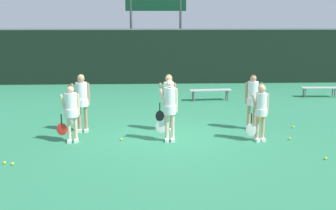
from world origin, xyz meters
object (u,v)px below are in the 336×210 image
object	(u,v)px
scoreboard	(156,5)
player_3	(82,98)
tennis_ball_2	(325,158)
player_0	(71,109)
player_4	(169,98)
player_1	(170,106)
player_2	(261,108)
tennis_ball_1	(290,139)
bench_courtside	(210,91)
tennis_ball_0	(5,163)
tennis_ball_5	(293,127)
player_5	(253,97)
tennis_ball_4	(121,139)
tennis_ball_3	(13,164)
bench_far	(319,89)

from	to	relation	value
scoreboard	player_3	xyz separation A→B (m)	(-2.47, -10.48, -3.18)
scoreboard	tennis_ball_2	xyz separation A→B (m)	(4.02, -13.31, -4.23)
player_0	player_4	world-z (taller)	player_4
player_1	player_4	size ratio (longest dim) A/B	1.00
player_4	tennis_ball_2	world-z (taller)	player_4
player_2	tennis_ball_1	bearing A→B (deg)	-3.51
bench_courtside	tennis_ball_0	xyz separation A→B (m)	(-6.16, -7.46, -0.37)
tennis_ball_1	tennis_ball_2	size ratio (longest dim) A/B	0.95
scoreboard	player_1	xyz separation A→B (m)	(0.19, -11.60, -3.21)
scoreboard	player_1	size ratio (longest dim) A/B	3.09
player_3	tennis_ball_2	size ratio (longest dim) A/B	25.86
player_1	bench_courtside	bearing A→B (deg)	70.40
tennis_ball_2	tennis_ball_5	size ratio (longest dim) A/B	1.03
player_1	player_5	world-z (taller)	player_1
bench_courtside	tennis_ball_4	xyz separation A→B (m)	(-3.46, -5.67, -0.38)
player_3	tennis_ball_4	distance (m)	1.92
tennis_ball_0	tennis_ball_5	distance (m)	8.66
tennis_ball_1	tennis_ball_4	xyz separation A→B (m)	(-4.92, 0.14, 0.00)
player_0	tennis_ball_2	size ratio (longest dim) A/B	23.74
tennis_ball_3	player_3	bearing A→B (deg)	67.04
bench_courtside	player_4	world-z (taller)	player_4
tennis_ball_3	tennis_ball_4	distance (m)	3.11
tennis_ball_4	tennis_ball_3	bearing A→B (deg)	-142.94
player_4	tennis_ball_5	size ratio (longest dim) A/B	26.31
tennis_ball_2	player_4	bearing A→B (deg)	143.42
scoreboard	tennis_ball_4	world-z (taller)	scoreboard
player_1	tennis_ball_1	bearing A→B (deg)	-0.33
tennis_ball_1	tennis_ball_4	size ratio (longest dim) A/B	0.97
bench_courtside	player_4	bearing A→B (deg)	-118.11
player_3	player_5	size ratio (longest dim) A/B	1.02
player_2	player_3	size ratio (longest dim) A/B	0.92
player_5	tennis_ball_5	world-z (taller)	player_5
tennis_ball_0	tennis_ball_4	size ratio (longest dim) A/B	1.04
tennis_ball_4	player_2	bearing A→B (deg)	-2.91
tennis_ball_0	tennis_ball_1	bearing A→B (deg)	12.19
player_1	tennis_ball_2	xyz separation A→B (m)	(3.83, -1.71, -1.02)
player_2	tennis_ball_0	distance (m)	6.94
scoreboard	player_1	distance (m)	12.04
bench_far	player_5	distance (m)	6.88
player_1	tennis_ball_5	distance (m)	4.37
scoreboard	player_5	world-z (taller)	scoreboard
player_2	tennis_ball_1	distance (m)	1.32
bench_far	tennis_ball_4	size ratio (longest dim) A/B	24.23
bench_far	tennis_ball_3	world-z (taller)	bench_far
bench_far	tennis_ball_2	size ratio (longest dim) A/B	23.62
bench_courtside	tennis_ball_2	xyz separation A→B (m)	(1.77, -7.51, -0.38)
player_3	tennis_ball_2	distance (m)	7.16
bench_courtside	player_4	size ratio (longest dim) A/B	1.03
tennis_ball_0	tennis_ball_2	bearing A→B (deg)	-0.35
player_4	player_5	xyz separation A→B (m)	(2.65, 0.03, -0.02)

